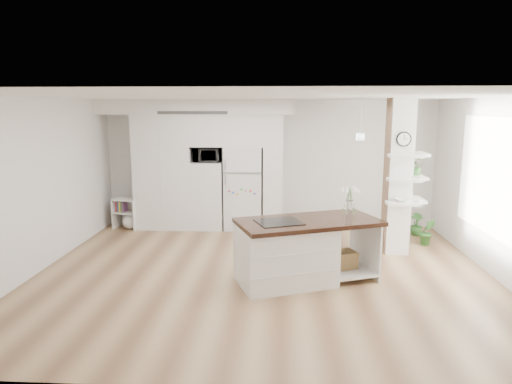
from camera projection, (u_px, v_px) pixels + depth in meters
The scene contains 14 objects.
floor at pixel (263, 273), 7.10m from camera, with size 7.00×6.00×0.01m, color tan.
room at pixel (263, 154), 6.77m from camera, with size 7.04×6.04×2.72m.
cabinet_wall at pixel (199, 158), 9.53m from camera, with size 4.00×0.71×2.70m.
refrigerator at pixel (243, 188), 9.61m from camera, with size 0.78×0.69×1.75m.
column at pixel (404, 178), 7.84m from camera, with size 0.69×0.90×2.70m.
window at pixel (492, 177), 6.93m from camera, with size 2.40×2.40×0.00m, color white.
pendant_light at pixel (378, 136), 6.77m from camera, with size 0.12×0.12×0.10m, color white.
kitchen_island at pixel (293, 251), 6.65m from camera, with size 2.27×1.65×1.49m.
bookshelf at pixel (128, 215), 9.66m from camera, with size 0.61×0.44×0.65m.
floor_plant_a at pixel (427, 232), 8.50m from camera, with size 0.28×0.23×0.52m, color #306829.
floor_plant_b at pixel (416, 224), 9.18m from camera, with size 0.25×0.25×0.45m, color #306829.
microwave at pixel (207, 155), 9.46m from camera, with size 0.54×0.37×0.30m, color #2D2D2D.
shelf_plant at pixel (417, 166), 7.96m from camera, with size 0.27×0.23×0.30m, color #306829.
decor_bowl at pixel (402, 200), 7.68m from camera, with size 0.22×0.22×0.05m, color white.
Camera 1 is at (0.26, -6.75, 2.53)m, focal length 32.00 mm.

